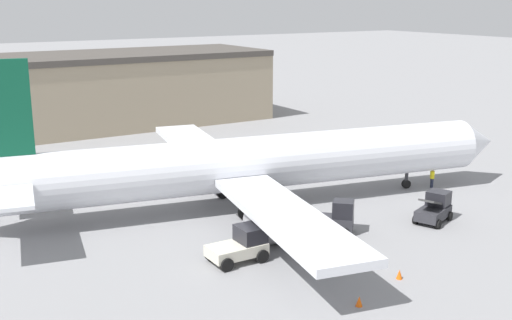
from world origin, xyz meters
name	(u,v)px	position (x,y,z in m)	size (l,w,h in m)	color
ground_plane	(256,205)	(0.00, 0.00, 0.00)	(400.00, 400.00, 0.00)	gray
airplane	(243,165)	(-0.98, 0.20, 3.28)	(44.22, 36.67, 11.56)	silver
ground_crew_worker	(432,177)	(14.90, -3.61, 0.87)	(0.36, 0.36, 1.63)	#1E2338
baggage_tug	(241,245)	(-6.27, -8.47, 0.98)	(3.45, 2.18, 2.05)	beige
belt_loader_truck	(435,208)	(8.83, -9.57, 0.97)	(3.41, 2.76, 2.04)	#2D2D33
pushback_tug	(334,218)	(1.45, -7.60, 1.00)	(3.25, 3.19, 2.24)	#2D2D33
safety_cone_near	(359,301)	(-4.14, -16.71, 0.28)	(0.36, 0.36, 0.55)	#EF590F
safety_cone_far	(399,274)	(-0.06, -15.36, 0.28)	(0.36, 0.36, 0.55)	#EF590F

